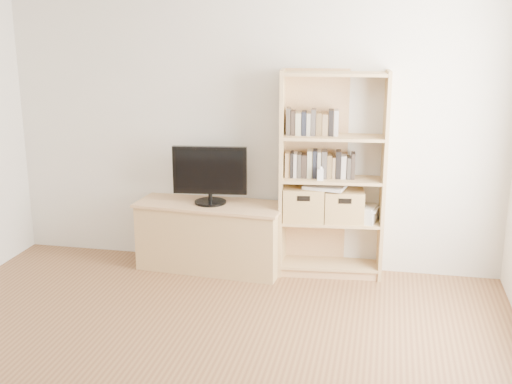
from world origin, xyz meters
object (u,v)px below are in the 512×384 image
(basket_right, at_px, (344,205))
(laptop, at_px, (325,187))
(bookshelf, at_px, (332,176))
(baby_monitor, at_px, (320,175))
(television, at_px, (210,175))
(tv_stand, at_px, (211,237))
(basket_left, at_px, (304,203))

(basket_right, bearing_deg, laptop, -179.81)
(bookshelf, bearing_deg, basket_right, -2.60)
(baby_monitor, relative_size, laptop, 0.29)
(bookshelf, distance_m, baby_monitor, 0.15)
(television, height_order, laptop, television)
(bookshelf, bearing_deg, television, 178.79)
(television, bearing_deg, baby_monitor, -8.05)
(tv_stand, relative_size, bookshelf, 0.71)
(television, distance_m, basket_left, 0.87)
(television, distance_m, laptop, 1.02)
(tv_stand, height_order, basket_left, basket_left)
(television, xyz_separation_m, baby_monitor, (0.98, -0.03, 0.06))
(basket_left, distance_m, laptop, 0.24)
(baby_monitor, bearing_deg, basket_right, 26.26)
(tv_stand, relative_size, basket_right, 3.84)
(television, xyz_separation_m, basket_right, (1.18, 0.09, -0.24))
(bookshelf, distance_m, television, 1.08)
(tv_stand, xyz_separation_m, basket_right, (1.18, 0.09, 0.34))
(basket_right, bearing_deg, basket_left, 178.31)
(television, bearing_deg, basket_right, -2.20)
(bookshelf, relative_size, television, 2.74)
(basket_left, bearing_deg, baby_monitor, -35.69)
(basket_left, relative_size, laptop, 1.03)
(tv_stand, xyz_separation_m, television, (0.00, 0.00, 0.58))
(bookshelf, relative_size, basket_left, 5.11)
(basket_left, xyz_separation_m, basket_right, (0.35, 0.03, -0.01))
(bookshelf, bearing_deg, basket_left, -178.81)
(bookshelf, height_order, basket_left, bookshelf)
(baby_monitor, distance_m, basket_left, 0.33)
(basket_left, bearing_deg, television, 176.56)
(laptop, bearing_deg, basket_right, 17.51)
(television, relative_size, basket_left, 1.87)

